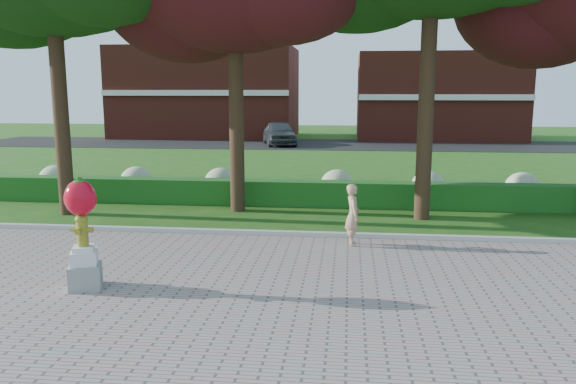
{
  "coord_description": "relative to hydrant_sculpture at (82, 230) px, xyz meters",
  "views": [
    {
      "loc": [
        1.37,
        -10.67,
        3.64
      ],
      "look_at": [
        0.1,
        1.0,
        1.52
      ],
      "focal_mm": 35.0,
      "sensor_mm": 36.0,
      "label": 1
    }
  ],
  "objects": [
    {
      "name": "street",
      "position": [
        3.44,
        29.2,
        -1.13
      ],
      "size": [
        50.0,
        8.0,
        0.02
      ],
      "primitive_type": "cube",
      "color": "black",
      "rests_on": "ground"
    },
    {
      "name": "ground",
      "position": [
        3.44,
        1.2,
        -1.14
      ],
      "size": [
        100.0,
        100.0,
        0.0
      ],
      "primitive_type": "plane",
      "color": "#1B4F13",
      "rests_on": "ground"
    },
    {
      "name": "parked_car",
      "position": [
        0.07,
        28.51,
        -0.31
      ],
      "size": [
        3.06,
        5.12,
        1.63
      ],
      "primitive_type": "imported",
      "rotation": [
        0.0,
        0.0,
        0.25
      ],
      "color": "#3D4044",
      "rests_on": "street"
    },
    {
      "name": "hydrangea_row",
      "position": [
        4.01,
        9.2,
        -0.59
      ],
      "size": [
        20.1,
        1.1,
        0.99
      ],
      "color": "#B0BD90",
      "rests_on": "ground"
    },
    {
      "name": "building_left",
      "position": [
        -6.56,
        35.2,
        2.36
      ],
      "size": [
        14.0,
        8.0,
        7.0
      ],
      "primitive_type": "cube",
      "color": "maroon",
      "rests_on": "ground"
    },
    {
      "name": "hydrant_sculpture",
      "position": [
        0.0,
        0.0,
        0.0
      ],
      "size": [
        0.72,
        0.72,
        2.08
      ],
      "rotation": [
        0.0,
        0.0,
        0.34
      ],
      "color": "gray",
      "rests_on": "walkway"
    },
    {
      "name": "curb",
      "position": [
        3.44,
        4.2,
        -1.07
      ],
      "size": [
        40.0,
        0.18,
        0.15
      ],
      "primitive_type": "cube",
      "color": "#ADADA5",
      "rests_on": "ground"
    },
    {
      "name": "lawn_hedge",
      "position": [
        3.44,
        8.2,
        -0.74
      ],
      "size": [
        24.0,
        0.7,
        0.8
      ],
      "primitive_type": "cube",
      "color": "#164E17",
      "rests_on": "ground"
    },
    {
      "name": "building_right",
      "position": [
        11.44,
        35.2,
        2.06
      ],
      "size": [
        12.0,
        8.0,
        6.4
      ],
      "primitive_type": "cube",
      "color": "maroon",
      "rests_on": "ground"
    },
    {
      "name": "woman",
      "position": [
        4.93,
        3.5,
        -0.37
      ],
      "size": [
        0.44,
        0.59,
        1.46
      ],
      "primitive_type": "imported",
      "rotation": [
        0.0,
        0.0,
        1.75
      ],
      "color": "tan",
      "rests_on": "walkway"
    },
    {
      "name": "walkway",
      "position": [
        3.44,
        -2.8,
        -1.12
      ],
      "size": [
        40.0,
        14.0,
        0.04
      ],
      "primitive_type": "cube",
      "color": "gray",
      "rests_on": "ground"
    }
  ]
}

